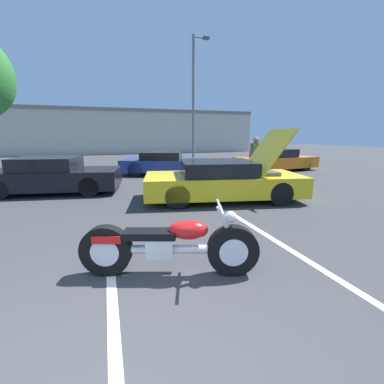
# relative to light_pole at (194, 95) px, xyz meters

# --- Properties ---
(parking_stripe_middle) EXTENTS (0.12, 5.22, 0.01)m
(parking_stripe_middle) POSITION_rel_light_pole_xyz_m (-6.23, -15.13, -4.61)
(parking_stripe_middle) COLOR white
(parking_stripe_middle) RESTS_ON ground
(parking_stripe_back) EXTENTS (0.12, 5.22, 0.01)m
(parking_stripe_back) POSITION_rel_light_pole_xyz_m (-3.35, -15.13, -4.61)
(parking_stripe_back) COLOR white
(parking_stripe_back) RESTS_ON ground
(far_building) EXTENTS (32.00, 4.20, 4.40)m
(far_building) POSITION_rel_light_pole_xyz_m (-6.38, 10.45, -2.27)
(far_building) COLOR beige
(far_building) RESTS_ON ground
(light_pole) EXTENTS (1.21, 0.28, 8.45)m
(light_pole) POSITION_rel_light_pole_xyz_m (0.00, 0.00, 0.00)
(light_pole) COLOR slate
(light_pole) RESTS_ON ground
(motorcycle) EXTENTS (2.36, 1.01, 0.99)m
(motorcycle) POSITION_rel_light_pole_xyz_m (-5.45, -14.80, -4.19)
(motorcycle) COLOR black
(motorcycle) RESTS_ON ground
(show_car_hood_open) EXTENTS (4.82, 2.83, 2.06)m
(show_car_hood_open) POSITION_rel_light_pole_xyz_m (-2.93, -11.19, -4.03)
(show_car_hood_open) COLOR yellow
(show_car_hood_open) RESTS_ON ground
(parked_car_right_row) EXTENTS (4.59, 2.22, 1.15)m
(parked_car_right_row) POSITION_rel_light_pole_xyz_m (2.43, -6.33, -4.06)
(parked_car_right_row) COLOR orange
(parked_car_right_row) RESTS_ON ground
(parked_car_mid_left_row) EXTENTS (4.39, 2.50, 1.18)m
(parked_car_mid_left_row) POSITION_rel_light_pole_xyz_m (-7.88, -8.56, -4.05)
(parked_car_mid_left_row) COLOR black
(parked_car_mid_left_row) RESTS_ON ground
(parked_car_mid_right_row) EXTENTS (4.47, 3.23, 1.09)m
(parked_car_mid_right_row) POSITION_rel_light_pole_xyz_m (-3.49, -5.78, -4.07)
(parked_car_mid_right_row) COLOR navy
(parked_car_mid_right_row) RESTS_ON ground
(spectator_by_show_car) EXTENTS (0.52, 0.24, 1.81)m
(spectator_by_show_car) POSITION_rel_light_pole_xyz_m (-0.56, -9.09, -3.52)
(spectator_by_show_car) COLOR gray
(spectator_by_show_car) RESTS_ON ground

